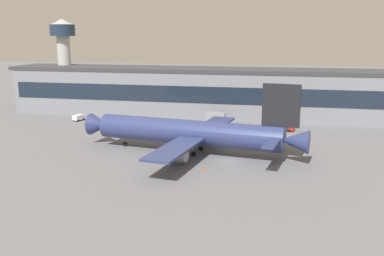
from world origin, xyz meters
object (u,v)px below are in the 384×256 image
follow_me_car (142,120)px  stair_truck (215,118)px  control_tower (64,53)px  fuel_truck (278,124)px  traffic_cone_1 (203,169)px  baggage_tug (78,117)px  airliner (192,133)px  traffic_cone_0 (155,173)px

follow_me_car → stair_truck: 22.25m
control_tower → fuel_truck: (77.90, -22.90, -18.25)m
control_tower → traffic_cone_1: (64.12, -63.94, -19.77)m
control_tower → stair_truck: (58.77, -17.52, -18.15)m
follow_me_car → control_tower: bearing=149.4°
follow_me_car → fuel_truck: 40.96m
traffic_cone_1 → control_tower: bearing=135.1°
fuel_truck → baggage_tug: (-62.34, 1.08, -0.80)m
fuel_truck → airliner: bearing=-123.7°
fuel_truck → stair_truck: stair_truck is taller
stair_truck → traffic_cone_1: 46.76m
follow_me_car → baggage_tug: (-21.40, 0.02, -0.00)m
airliner → follow_me_car: airliner is taller
airliner → stair_truck: airliner is taller
fuel_truck → stair_truck: 19.87m
airliner → baggage_tug: 52.59m
baggage_tug → traffic_cone_0: size_ratio=5.44×
follow_me_car → traffic_cone_1: (27.16, -42.10, -0.73)m
airliner → stair_truck: bearing=90.4°
control_tower → traffic_cone_1: bearing=-44.9°
control_tower → fuel_truck: size_ratio=3.81×
follow_me_car → baggage_tug: bearing=179.9°
stair_truck → traffic_cone_1: bearing=-83.4°
airliner → control_tower: control_tower is taller
airliner → traffic_cone_1: 14.43m
airliner → baggage_tug: size_ratio=13.39×
control_tower → traffic_cone_1: 92.69m
follow_me_car → fuel_truck: fuel_truck is taller
baggage_tug → traffic_cone_1: baggage_tug is taller
follow_me_car → traffic_cone_1: size_ratio=6.23×
control_tower → traffic_cone_0: 90.18m
airliner → fuel_truck: airliner is taller
fuel_truck → traffic_cone_1: size_ratio=11.78×
airliner → traffic_cone_1: (5.11, -12.73, -4.49)m
follow_me_car → baggage_tug: same height
follow_me_car → traffic_cone_0: bearing=-68.3°
fuel_truck → traffic_cone_1: bearing=-108.6°
baggage_tug → stair_truck: (43.21, 4.30, 0.89)m
stair_truck → traffic_cone_0: 50.93m
baggage_tug → stair_truck: stair_truck is taller
traffic_cone_0 → traffic_cone_1: bearing=26.8°
airliner → follow_me_car: (-22.05, 29.37, -3.76)m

